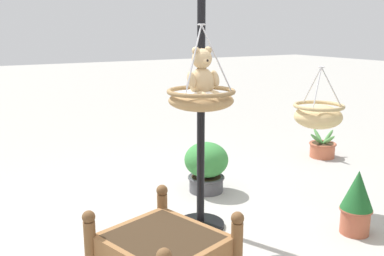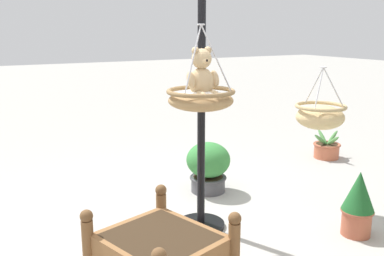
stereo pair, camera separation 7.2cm
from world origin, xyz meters
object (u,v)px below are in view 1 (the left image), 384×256
(display_pole_central, at_px, (201,154))
(hanging_basket_left_high, at_px, (318,115))
(hanging_basket_with_teddy, at_px, (201,98))
(potted_plant_broad_leaf, at_px, (357,202))
(teddy_bear, at_px, (203,77))
(potted_plant_tall_leafy, at_px, (322,148))
(potted_plant_small_succulent, at_px, (206,166))

(display_pole_central, height_order, hanging_basket_left_high, display_pole_central)
(hanging_basket_with_teddy, relative_size, hanging_basket_left_high, 1.12)
(display_pole_central, distance_m, potted_plant_broad_leaf, 1.45)
(display_pole_central, xyz_separation_m, potted_plant_broad_leaf, (-1.13, 0.80, -0.40))
(teddy_bear, xyz_separation_m, hanging_basket_left_high, (-1.37, -0.07, -0.46))
(hanging_basket_left_high, bearing_deg, hanging_basket_with_teddy, 2.15)
(potted_plant_tall_leafy, distance_m, potted_plant_broad_leaf, 2.40)
(display_pole_central, bearing_deg, potted_plant_tall_leafy, -158.52)
(potted_plant_small_succulent, bearing_deg, hanging_basket_left_high, 126.79)
(hanging_basket_with_teddy, height_order, teddy_bear, hanging_basket_with_teddy)
(potted_plant_tall_leafy, bearing_deg, teddy_bear, 25.13)
(potted_plant_small_succulent, distance_m, potted_plant_broad_leaf, 1.66)
(teddy_bear, bearing_deg, display_pole_central, -118.95)
(display_pole_central, relative_size, potted_plant_tall_leafy, 4.63)
(hanging_basket_left_high, bearing_deg, teddy_bear, 3.04)
(hanging_basket_with_teddy, height_order, potted_plant_broad_leaf, hanging_basket_with_teddy)
(hanging_basket_with_teddy, height_order, potted_plant_tall_leafy, hanging_basket_with_teddy)
(potted_plant_broad_leaf, bearing_deg, potted_plant_tall_leafy, -129.53)
(potted_plant_broad_leaf, bearing_deg, teddy_bear, -22.44)
(hanging_basket_with_teddy, relative_size, potted_plant_tall_leafy, 1.37)
(potted_plant_tall_leafy, bearing_deg, display_pole_central, 21.48)
(hanging_basket_left_high, height_order, potted_plant_tall_leafy, hanging_basket_left_high)
(teddy_bear, relative_size, potted_plant_broad_leaf, 0.69)
(hanging_basket_with_teddy, distance_m, potted_plant_broad_leaf, 1.69)
(teddy_bear, bearing_deg, potted_plant_tall_leafy, -154.87)
(teddy_bear, bearing_deg, hanging_basket_left_high, -176.96)
(teddy_bear, xyz_separation_m, potted_plant_tall_leafy, (-2.81, -1.32, -1.29))
(display_pole_central, bearing_deg, hanging_basket_with_teddy, 59.04)
(potted_plant_tall_leafy, height_order, potted_plant_broad_leaf, potted_plant_broad_leaf)
(potted_plant_small_succulent, bearing_deg, potted_plant_tall_leafy, -171.87)
(hanging_basket_with_teddy, distance_m, potted_plant_tall_leafy, 3.29)
(hanging_basket_left_high, xyz_separation_m, potted_plant_tall_leafy, (-1.44, -1.25, -0.84))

